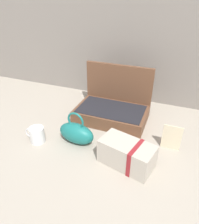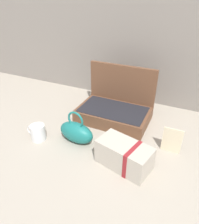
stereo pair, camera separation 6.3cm
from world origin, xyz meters
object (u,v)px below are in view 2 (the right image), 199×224
teal_pouch_handbag (76,132)px  coffee_mug (38,132)px  info_card_left (172,140)px  cream_toiletry_bag (125,155)px  open_suitcase (115,108)px

teal_pouch_handbag → coffee_mug: teal_pouch_handbag is taller
coffee_mug → info_card_left: 0.73m
cream_toiletry_bag → teal_pouch_handbag: bearing=167.5°
open_suitcase → cream_toiletry_bag: bearing=-62.7°
cream_toiletry_bag → info_card_left: bearing=47.3°
open_suitcase → info_card_left: size_ratio=3.12×
teal_pouch_handbag → info_card_left: size_ratio=1.52×
coffee_mug → info_card_left: (0.70, 0.21, 0.03)m
cream_toiletry_bag → coffee_mug: size_ratio=2.40×
open_suitcase → coffee_mug: bearing=-128.2°
teal_pouch_handbag → info_card_left: (0.49, 0.13, 0.01)m
teal_pouch_handbag → cream_toiletry_bag: size_ratio=0.77×
open_suitcase → cream_toiletry_bag: size_ratio=1.58×
teal_pouch_handbag → info_card_left: 0.51m
info_card_left → teal_pouch_handbag: bearing=-164.4°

